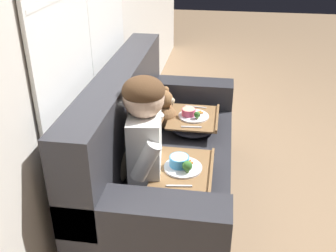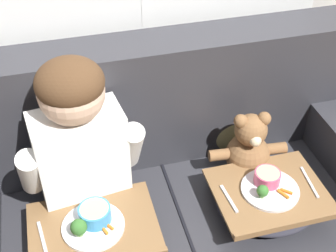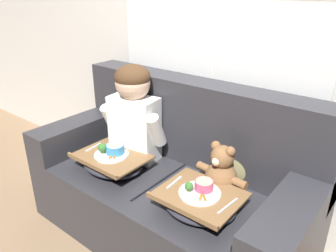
% 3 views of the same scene
% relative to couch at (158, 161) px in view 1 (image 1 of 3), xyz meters
% --- Properties ---
extents(ground_plane, '(14.00, 14.00, 0.00)m').
position_rel_couch_xyz_m(ground_plane, '(0.00, -0.07, -0.37)').
color(ground_plane, '#8E7051').
extents(wall_back_with_window, '(8.00, 0.08, 2.60)m').
position_rel_couch_xyz_m(wall_back_with_window, '(0.00, 0.46, 0.95)').
color(wall_back_with_window, beige).
rests_on(wall_back_with_window, ground_plane).
extents(couch, '(1.82, 0.86, 1.02)m').
position_rel_couch_xyz_m(couch, '(0.00, 0.00, 0.00)').
color(couch, '#2D2D33').
rests_on(couch, ground_plane).
extents(throw_pillow_behind_child, '(0.32, 0.16, 0.34)m').
position_rel_couch_xyz_m(throw_pillow_behind_child, '(-0.35, 0.18, 0.24)').
color(throw_pillow_behind_child, '#C1B293').
rests_on(throw_pillow_behind_child, couch).
extents(throw_pillow_behind_teddy, '(0.31, 0.15, 0.32)m').
position_rel_couch_xyz_m(throw_pillow_behind_teddy, '(0.35, 0.18, 0.24)').
color(throw_pillow_behind_teddy, '#898456').
rests_on(throw_pillow_behind_teddy, couch).
extents(child_figure, '(0.49, 0.25, 0.67)m').
position_rel_couch_xyz_m(child_figure, '(-0.35, 0.01, 0.46)').
color(child_figure, white).
rests_on(child_figure, couch).
extents(teddy_bear, '(0.34, 0.24, 0.32)m').
position_rel_couch_xyz_m(teddy_bear, '(0.35, 0.01, 0.22)').
color(teddy_bear, brown).
rests_on(teddy_bear, couch).
extents(lap_tray_child, '(0.46, 0.35, 0.19)m').
position_rel_couch_xyz_m(lap_tray_child, '(-0.35, -0.21, 0.15)').
color(lap_tray_child, '#2D2D38').
rests_on(lap_tray_child, child_figure).
extents(lap_tray_teddy, '(0.44, 0.37, 0.17)m').
position_rel_couch_xyz_m(lap_tray_teddy, '(0.35, -0.21, 0.15)').
color(lap_tray_teddy, '#2D2D38').
rests_on(lap_tray_teddy, teddy_bear).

